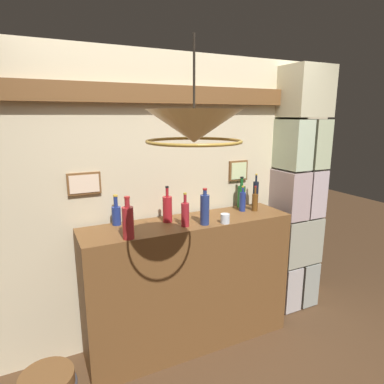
{
  "coord_description": "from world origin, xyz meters",
  "views": [
    {
      "loc": [
        -1.09,
        -1.49,
        1.93
      ],
      "look_at": [
        0.0,
        0.75,
        1.35
      ],
      "focal_mm": 30.99,
      "sensor_mm": 36.0,
      "label": 1
    }
  ],
  "objects_px": {
    "liquor_bottle_gin": "(116,214)",
    "glass_tumbler_rocks": "(225,219)",
    "liquor_bottle_tequila": "(256,194)",
    "liquor_bottle_mezcal": "(241,196)",
    "liquor_bottle_scotch": "(255,202)",
    "liquor_bottle_rye": "(128,222)",
    "liquor_bottle_whiskey": "(185,214)",
    "liquor_bottle_brandy": "(167,209)",
    "liquor_bottle_bourbon": "(205,209)",
    "pendant_lamp": "(194,127)",
    "liquor_bottle_vodka": "(243,201)"
  },
  "relations": [
    {
      "from": "liquor_bottle_tequila",
      "to": "liquor_bottle_mezcal",
      "type": "relative_size",
      "value": 1.1
    },
    {
      "from": "liquor_bottle_gin",
      "to": "liquor_bottle_tequila",
      "type": "bearing_deg",
      "value": -2.06
    },
    {
      "from": "liquor_bottle_brandy",
      "to": "liquor_bottle_vodka",
      "type": "height_order",
      "value": "liquor_bottle_brandy"
    },
    {
      "from": "liquor_bottle_gin",
      "to": "liquor_bottle_rye",
      "type": "bearing_deg",
      "value": -89.48
    },
    {
      "from": "liquor_bottle_rye",
      "to": "liquor_bottle_vodka",
      "type": "xyz_separation_m",
      "value": [
        1.09,
        0.22,
        -0.03
      ]
    },
    {
      "from": "liquor_bottle_whiskey",
      "to": "glass_tumbler_rocks",
      "type": "bearing_deg",
      "value": -12.84
    },
    {
      "from": "liquor_bottle_mezcal",
      "to": "liquor_bottle_gin",
      "type": "bearing_deg",
      "value": -179.51
    },
    {
      "from": "liquor_bottle_whiskey",
      "to": "glass_tumbler_rocks",
      "type": "distance_m",
      "value": 0.33
    },
    {
      "from": "liquor_bottle_brandy",
      "to": "liquor_bottle_bourbon",
      "type": "bearing_deg",
      "value": -37.9
    },
    {
      "from": "liquor_bottle_whiskey",
      "to": "liquor_bottle_brandy",
      "type": "height_order",
      "value": "liquor_bottle_brandy"
    },
    {
      "from": "liquor_bottle_whiskey",
      "to": "liquor_bottle_bourbon",
      "type": "height_order",
      "value": "liquor_bottle_bourbon"
    },
    {
      "from": "liquor_bottle_whiskey",
      "to": "glass_tumbler_rocks",
      "type": "relative_size",
      "value": 3.47
    },
    {
      "from": "liquor_bottle_scotch",
      "to": "liquor_bottle_whiskey",
      "type": "height_order",
      "value": "liquor_bottle_whiskey"
    },
    {
      "from": "liquor_bottle_vodka",
      "to": "glass_tumbler_rocks",
      "type": "bearing_deg",
      "value": -144.42
    },
    {
      "from": "liquor_bottle_gin",
      "to": "glass_tumbler_rocks",
      "type": "bearing_deg",
      "value": -23.34
    },
    {
      "from": "liquor_bottle_gin",
      "to": "glass_tumbler_rocks",
      "type": "xyz_separation_m",
      "value": [
        0.78,
        -0.33,
        -0.05
      ]
    },
    {
      "from": "glass_tumbler_rocks",
      "to": "liquor_bottle_vodka",
      "type": "bearing_deg",
      "value": 35.58
    },
    {
      "from": "liquor_bottle_vodka",
      "to": "liquor_bottle_scotch",
      "type": "bearing_deg",
      "value": -21.47
    },
    {
      "from": "liquor_bottle_rye",
      "to": "liquor_bottle_bourbon",
      "type": "bearing_deg",
      "value": 3.91
    },
    {
      "from": "liquor_bottle_tequila",
      "to": "pendant_lamp",
      "type": "xyz_separation_m",
      "value": [
        -1.09,
        -0.93,
        0.64
      ]
    },
    {
      "from": "liquor_bottle_vodka",
      "to": "glass_tumbler_rocks",
      "type": "relative_size",
      "value": 3.01
    },
    {
      "from": "liquor_bottle_mezcal",
      "to": "liquor_bottle_gin",
      "type": "relative_size",
      "value": 1.19
    },
    {
      "from": "liquor_bottle_brandy",
      "to": "liquor_bottle_bourbon",
      "type": "distance_m",
      "value": 0.3
    },
    {
      "from": "liquor_bottle_whiskey",
      "to": "liquor_bottle_vodka",
      "type": "distance_m",
      "value": 0.65
    },
    {
      "from": "liquor_bottle_tequila",
      "to": "liquor_bottle_mezcal",
      "type": "xyz_separation_m",
      "value": [
        -0.12,
        0.06,
        -0.02
      ]
    },
    {
      "from": "liquor_bottle_gin",
      "to": "pendant_lamp",
      "type": "bearing_deg",
      "value": -78.98
    },
    {
      "from": "liquor_bottle_scotch",
      "to": "glass_tumbler_rocks",
      "type": "bearing_deg",
      "value": -156.13
    },
    {
      "from": "liquor_bottle_tequila",
      "to": "pendant_lamp",
      "type": "relative_size",
      "value": 0.62
    },
    {
      "from": "liquor_bottle_whiskey",
      "to": "liquor_bottle_gin",
      "type": "height_order",
      "value": "liquor_bottle_whiskey"
    },
    {
      "from": "pendant_lamp",
      "to": "liquor_bottle_gin",
      "type": "bearing_deg",
      "value": 101.02
    },
    {
      "from": "glass_tumbler_rocks",
      "to": "pendant_lamp",
      "type": "height_order",
      "value": "pendant_lamp"
    },
    {
      "from": "liquor_bottle_rye",
      "to": "liquor_bottle_whiskey",
      "type": "height_order",
      "value": "liquor_bottle_rye"
    },
    {
      "from": "liquor_bottle_scotch",
      "to": "liquor_bottle_tequila",
      "type": "bearing_deg",
      "value": 51.63
    },
    {
      "from": "liquor_bottle_mezcal",
      "to": "liquor_bottle_whiskey",
      "type": "relative_size",
      "value": 1.08
    },
    {
      "from": "liquor_bottle_gin",
      "to": "pendant_lamp",
      "type": "xyz_separation_m",
      "value": [
        0.19,
        -0.97,
        0.68
      ]
    },
    {
      "from": "pendant_lamp",
      "to": "liquor_bottle_mezcal",
      "type": "bearing_deg",
      "value": 45.32
    },
    {
      "from": "liquor_bottle_vodka",
      "to": "pendant_lamp",
      "type": "distance_m",
      "value": 1.42
    },
    {
      "from": "liquor_bottle_brandy",
      "to": "liquor_bottle_gin",
      "type": "distance_m",
      "value": 0.4
    },
    {
      "from": "liquor_bottle_rye",
      "to": "liquor_bottle_gin",
      "type": "distance_m",
      "value": 0.33
    },
    {
      "from": "liquor_bottle_mezcal",
      "to": "glass_tumbler_rocks",
      "type": "bearing_deg",
      "value": -138.05
    },
    {
      "from": "liquor_bottle_rye",
      "to": "pendant_lamp",
      "type": "height_order",
      "value": "pendant_lamp"
    },
    {
      "from": "liquor_bottle_brandy",
      "to": "liquor_bottle_vodka",
      "type": "distance_m",
      "value": 0.71
    },
    {
      "from": "liquor_bottle_tequila",
      "to": "liquor_bottle_whiskey",
      "type": "distance_m",
      "value": 0.84
    },
    {
      "from": "liquor_bottle_scotch",
      "to": "liquor_bottle_whiskey",
      "type": "xyz_separation_m",
      "value": [
        -0.73,
        -0.12,
        0.02
      ]
    },
    {
      "from": "liquor_bottle_whiskey",
      "to": "liquor_bottle_brandy",
      "type": "bearing_deg",
      "value": 117.68
    },
    {
      "from": "glass_tumbler_rocks",
      "to": "pendant_lamp",
      "type": "xyz_separation_m",
      "value": [
        -0.59,
        -0.64,
        0.73
      ]
    },
    {
      "from": "liquor_bottle_scotch",
      "to": "liquor_bottle_brandy",
      "type": "height_order",
      "value": "liquor_bottle_brandy"
    },
    {
      "from": "liquor_bottle_tequila",
      "to": "glass_tumbler_rocks",
      "type": "bearing_deg",
      "value": -150.09
    },
    {
      "from": "liquor_bottle_scotch",
      "to": "liquor_bottle_gin",
      "type": "distance_m",
      "value": 1.21
    },
    {
      "from": "liquor_bottle_rye",
      "to": "pendant_lamp",
      "type": "distance_m",
      "value": 0.93
    }
  ]
}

